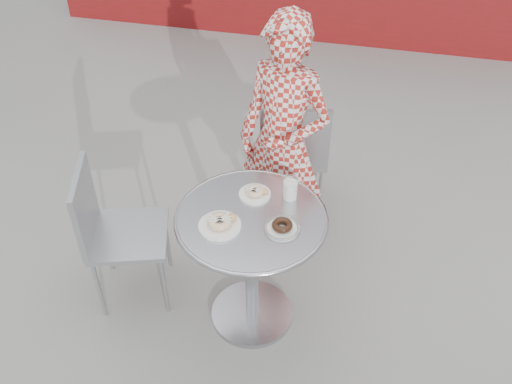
% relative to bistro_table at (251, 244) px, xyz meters
% --- Properties ---
extents(ground, '(60.00, 60.00, 0.00)m').
position_rel_bistro_table_xyz_m(ground, '(0.02, 0.02, -0.58)').
color(ground, gray).
rests_on(ground, ground).
extents(bistro_table, '(0.76, 0.76, 0.77)m').
position_rel_bistro_table_xyz_m(bistro_table, '(0.00, 0.00, 0.00)').
color(bistro_table, '#BCBDC1').
rests_on(bistro_table, ground).
extents(chair_far, '(0.50, 0.51, 0.89)m').
position_rel_bistro_table_xyz_m(chair_far, '(0.04, 1.00, -0.31)').
color(chair_far, '#A0A2A7').
rests_on(chair_far, ground).
extents(chair_left, '(0.53, 0.53, 0.88)m').
position_rel_bistro_table_xyz_m(chair_left, '(-0.72, 0.03, -0.31)').
color(chair_left, '#A0A2A7').
rests_on(chair_left, ground).
extents(seated_person, '(0.65, 0.54, 1.54)m').
position_rel_bistro_table_xyz_m(seated_person, '(0.03, 0.65, 0.19)').
color(seated_person, '#A22118').
rests_on(seated_person, ground).
extents(plate_far, '(0.16, 0.16, 0.04)m').
position_rel_bistro_table_xyz_m(plate_far, '(-0.02, 0.16, 0.20)').
color(plate_far, white).
rests_on(plate_far, bistro_table).
extents(plate_near, '(0.21, 0.21, 0.05)m').
position_rel_bistro_table_xyz_m(plate_near, '(-0.13, -0.10, 0.21)').
color(plate_near, white).
rests_on(plate_near, bistro_table).
extents(plate_checker, '(0.17, 0.17, 0.04)m').
position_rel_bistro_table_xyz_m(plate_checker, '(0.16, -0.05, 0.20)').
color(plate_checker, white).
rests_on(plate_checker, bistro_table).
extents(milk_cup, '(0.08, 0.08, 0.12)m').
position_rel_bistro_table_xyz_m(milk_cup, '(0.16, 0.18, 0.24)').
color(milk_cup, white).
rests_on(milk_cup, bistro_table).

